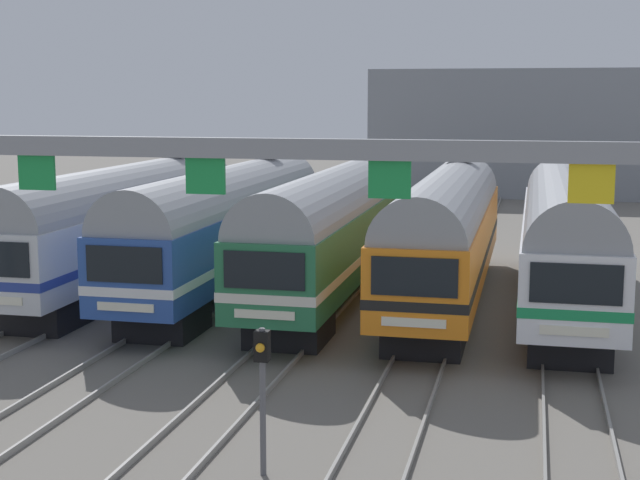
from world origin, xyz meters
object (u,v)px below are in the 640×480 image
commuter_train_silver (125,219)px  commuter_train_green (334,226)px  commuter_train_blue (227,223)px  catenary_gantry (206,193)px  yard_signal_mast (262,373)px  commuter_train_white (565,233)px  commuter_train_orange (446,230)px

commuter_train_silver → commuter_train_green: (8.15, -0.00, -0.00)m
commuter_train_blue → catenary_gantry: bearing=-73.2°
commuter_train_blue → commuter_train_green: commuter_train_blue is taller
commuter_train_silver → yard_signal_mast: (10.19, -16.14, -0.62)m
commuter_train_silver → commuter_train_white: commuter_train_silver is taller
commuter_train_silver → catenary_gantry: catenary_gantry is taller
commuter_train_orange → commuter_train_white: commuter_train_orange is taller
commuter_train_green → yard_signal_mast: size_ratio=6.10×
commuter_train_orange → yard_signal_mast: commuter_train_orange is taller
commuter_train_white → catenary_gantry: size_ratio=0.84×
commuter_train_green → commuter_train_orange: 4.08m
commuter_train_green → catenary_gantry: bearing=-90.0°
commuter_train_white → yard_signal_mast: bearing=-110.8°
commuter_train_green → commuter_train_white: same height
commuter_train_orange → commuter_train_white: (4.08, -0.00, -0.00)m
commuter_train_silver → commuter_train_orange: same height
commuter_train_blue → commuter_train_orange: size_ratio=1.00×
commuter_train_blue → commuter_train_white: bearing=-0.0°
commuter_train_green → yard_signal_mast: 16.28m
commuter_train_blue → commuter_train_white: (12.23, -0.00, -0.00)m
commuter_train_green → commuter_train_orange: size_ratio=1.00×
catenary_gantry → yard_signal_mast: bearing=-52.4°
commuter_train_silver → commuter_train_white: bearing=-0.0°
commuter_train_silver → catenary_gantry: 15.98m
commuter_train_silver → yard_signal_mast: bearing=-57.7°
catenary_gantry → commuter_train_white: bearing=58.9°
commuter_train_green → commuter_train_orange: commuter_train_orange is taller
commuter_train_silver → catenary_gantry: size_ratio=0.84×
commuter_train_blue → commuter_train_white: size_ratio=1.00×
yard_signal_mast → commuter_train_blue: bearing=110.8°
commuter_train_orange → catenary_gantry: size_ratio=0.84×
commuter_train_orange → catenary_gantry: bearing=-106.8°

